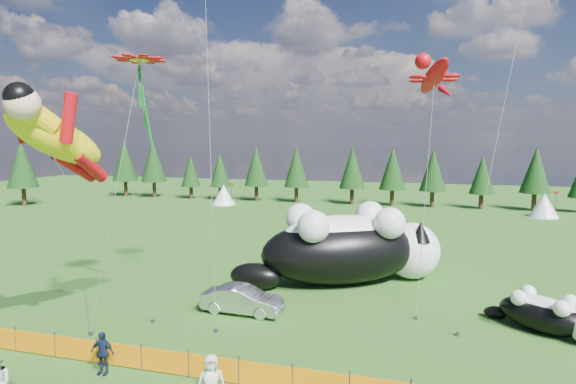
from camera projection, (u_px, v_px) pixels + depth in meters
The scene contains 12 objects.
ground at pixel (243, 345), 19.41m from camera, with size 160.00×160.00×0.00m, color #0F390A.
safety_fence at pixel (213, 368), 16.48m from camera, with size 22.06×0.06×1.10m.
tree_line at pixel (358, 176), 62.14m from camera, with size 90.00×4.00×8.00m, color black, non-canonical shape.
festival_tents at pixel (444, 202), 54.79m from camera, with size 50.00×3.20×2.80m, color white, non-canonical shape.
cat_large at pixel (351, 246), 27.86m from camera, with size 12.51×8.92×4.88m.
cat_small at pixel (548, 314), 20.58m from camera, with size 4.61×3.68×1.88m.
car at pixel (242, 300), 23.04m from camera, with size 1.47×4.22×1.39m, color silver.
spectator_c at pixel (102, 353), 16.97m from camera, with size 0.97×0.50×1.66m, color #131D35.
spectator_e at pixel (211, 383), 14.66m from camera, with size 0.93×0.60×1.89m, color silver.
superhero_kite at pixel (57, 138), 18.13m from camera, with size 5.61×6.39×11.56m.
gecko_kite at pixel (434, 77), 29.89m from camera, with size 4.93×13.46×16.19m.
flower_kite at pixel (139, 63), 22.26m from camera, with size 3.02×5.18×13.21m.
Camera 1 is at (6.71, -17.39, 8.80)m, focal length 28.00 mm.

